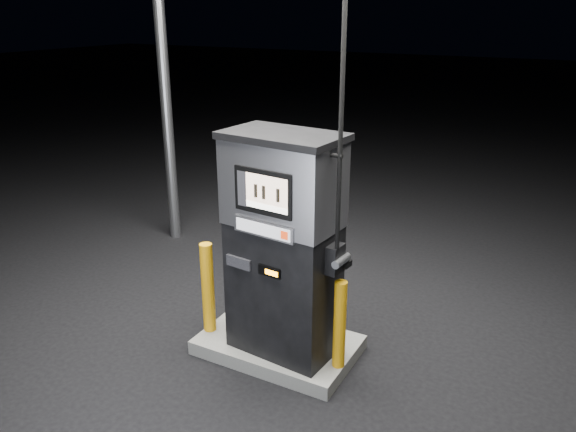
% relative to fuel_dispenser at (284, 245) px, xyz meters
% --- Properties ---
extents(ground, '(80.00, 80.00, 0.00)m').
position_rel_fuel_dispenser_xyz_m(ground, '(-0.12, 0.10, -1.29)').
color(ground, black).
rests_on(ground, ground).
extents(pump_island, '(1.60, 1.00, 0.15)m').
position_rel_fuel_dispenser_xyz_m(pump_island, '(-0.12, 0.10, -1.22)').
color(pump_island, '#60605B').
rests_on(pump_island, ground).
extents(fuel_dispenser, '(1.25, 0.76, 4.60)m').
position_rel_fuel_dispenser_xyz_m(fuel_dispenser, '(0.00, 0.00, 0.00)').
color(fuel_dispenser, black).
rests_on(fuel_dispenser, pump_island).
extents(bollard_left, '(0.16, 0.16, 1.00)m').
position_rel_fuel_dispenser_xyz_m(bollard_left, '(-0.86, -0.08, -0.64)').
color(bollard_left, orange).
rests_on(bollard_left, pump_island).
extents(bollard_right, '(0.15, 0.15, 0.90)m').
position_rel_fuel_dispenser_xyz_m(bollard_right, '(0.62, -0.02, -0.69)').
color(bollard_right, orange).
rests_on(bollard_right, pump_island).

